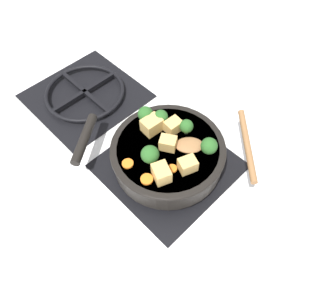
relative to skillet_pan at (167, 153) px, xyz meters
name	(u,v)px	position (x,y,z in m)	size (l,w,h in m)	color
ground_plane	(168,166)	(0.00, 0.00, -0.06)	(2.40, 2.40, 0.00)	white
front_burner_grate	(168,164)	(0.00, 0.00, -0.05)	(0.31, 0.31, 0.03)	black
rear_burner_grate	(85,94)	(0.00, 0.36, -0.05)	(0.31, 0.31, 0.03)	black
skillet_pan	(167,153)	(0.00, 0.00, 0.00)	(0.34, 0.37, 0.06)	black
wooden_spoon	(221,145)	(0.09, -0.09, 0.03)	(0.22, 0.22, 0.02)	olive
tofu_cube_center_large	(188,165)	(-0.01, -0.08, 0.04)	(0.04, 0.03, 0.03)	tan
tofu_cube_near_handle	(165,143)	(0.00, 0.00, 0.04)	(0.04, 0.03, 0.03)	tan
tofu_cube_east_chunk	(161,173)	(-0.07, -0.05, 0.04)	(0.04, 0.04, 0.04)	tan
tofu_cube_west_chunk	(173,126)	(0.05, 0.03, 0.04)	(0.04, 0.03, 0.03)	tan
tofu_cube_back_piece	(152,125)	(0.01, 0.06, 0.05)	(0.05, 0.04, 0.04)	tan
broccoli_floret_near_spoon	(146,114)	(0.02, 0.10, 0.05)	(0.04, 0.04, 0.05)	#709956
broccoli_floret_center_top	(150,154)	(-0.06, 0.00, 0.05)	(0.04, 0.04, 0.05)	#709956
broccoli_floret_east_rim	(186,126)	(0.06, 0.00, 0.05)	(0.03, 0.03, 0.04)	#709956
broccoli_floret_west_rim	(161,117)	(0.04, 0.06, 0.05)	(0.04, 0.04, 0.04)	#709956
broccoli_floret_north_edge	(209,146)	(0.06, -0.08, 0.05)	(0.04, 0.04, 0.05)	#709956
carrot_slice_orange_thin	(128,164)	(-0.10, 0.03, 0.03)	(0.03, 0.03, 0.01)	orange
carrot_slice_near_center	(147,179)	(-0.10, -0.03, 0.03)	(0.03, 0.03, 0.01)	orange
carrot_slice_edge_slice	(172,169)	(-0.04, -0.05, 0.03)	(0.02, 0.02, 0.01)	orange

